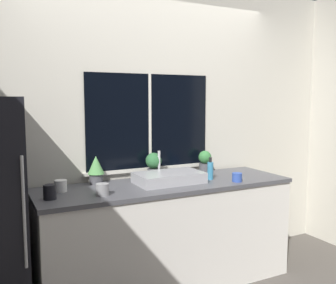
# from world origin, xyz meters

# --- Properties ---
(wall_back) EXTENTS (8.00, 0.09, 2.70)m
(wall_back) POSITION_xyz_m (0.00, 0.71, 1.35)
(wall_back) COLOR beige
(wall_back) RESTS_ON ground_plane
(wall_right) EXTENTS (0.06, 7.00, 2.70)m
(wall_right) POSITION_xyz_m (2.07, 1.50, 1.35)
(wall_right) COLOR beige
(wall_right) RESTS_ON ground_plane
(counter) EXTENTS (2.18, 0.66, 0.89)m
(counter) POSITION_xyz_m (0.00, 0.32, 0.45)
(counter) COLOR white
(counter) RESTS_ON ground_plane
(sink) EXTENTS (0.57, 0.38, 0.25)m
(sink) POSITION_xyz_m (0.02, 0.32, 0.94)
(sink) COLOR #ADADB2
(sink) RESTS_ON counter
(potted_plant_left) EXTENTS (0.14, 0.14, 0.24)m
(potted_plant_left) POSITION_xyz_m (-0.54, 0.57, 1.02)
(potted_plant_left) COLOR #4C4C51
(potted_plant_left) RESTS_ON counter
(potted_plant_center) EXTENTS (0.14, 0.14, 0.23)m
(potted_plant_center) POSITION_xyz_m (-0.01, 0.57, 1.02)
(potted_plant_center) COLOR #4C4C51
(potted_plant_center) RESTS_ON counter
(potted_plant_right) EXTENTS (0.12, 0.12, 0.21)m
(potted_plant_right) POSITION_xyz_m (0.53, 0.57, 1.01)
(potted_plant_right) COLOR #4C4C51
(potted_plant_right) RESTS_ON counter
(soap_bottle) EXTENTS (0.05, 0.05, 0.20)m
(soap_bottle) POSITION_xyz_m (0.41, 0.28, 0.98)
(soap_bottle) COLOR teal
(soap_bottle) RESTS_ON counter
(mug_white) EXTENTS (0.09, 0.09, 0.09)m
(mug_white) POSITION_xyz_m (-0.86, 0.42, 0.94)
(mug_white) COLOR white
(mug_white) RESTS_ON counter
(mug_black) EXTENTS (0.09, 0.09, 0.10)m
(mug_black) POSITION_xyz_m (-0.97, 0.23, 0.95)
(mug_black) COLOR black
(mug_black) RESTS_ON counter
(mug_grey) EXTENTS (0.10, 0.10, 0.09)m
(mug_grey) POSITION_xyz_m (-0.61, 0.17, 0.94)
(mug_grey) COLOR gray
(mug_grey) RESTS_ON counter
(mug_blue) EXTENTS (0.09, 0.09, 0.08)m
(mug_blue) POSITION_xyz_m (0.57, 0.10, 0.93)
(mug_blue) COLOR #3351AD
(mug_blue) RESTS_ON counter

